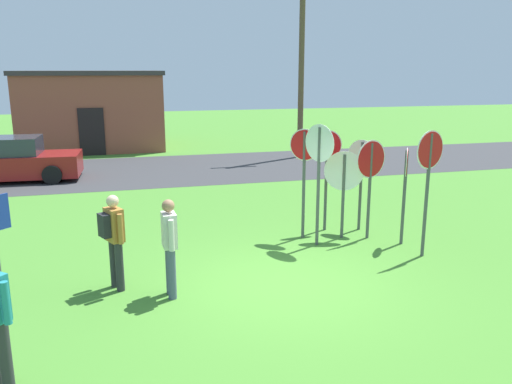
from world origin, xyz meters
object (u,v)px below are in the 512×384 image
stop_sign_nearest (405,181)px  parked_car_on_street (12,161)px  stop_sign_center_cluster (344,179)px  utility_pole (302,55)px  stop_sign_low_front (429,171)px  stop_sign_rear_right (370,171)px  stop_sign_leaning_left (304,165)px  person_in_teal (170,243)px  person_near_signs (114,235)px  stop_sign_tallest (361,169)px  stop_sign_leaning_right (319,163)px  stop_sign_rear_left (327,163)px

stop_sign_nearest → parked_car_on_street: bearing=135.3°
stop_sign_center_cluster → stop_sign_nearest: bearing=-33.5°
utility_pole → stop_sign_low_front: bearing=-97.8°
stop_sign_rear_right → parked_car_on_street: bearing=135.4°
stop_sign_leaning_left → person_in_teal: bearing=-143.3°
stop_sign_center_cluster → stop_sign_nearest: 1.32m
stop_sign_leaning_left → parked_car_on_street: bearing=131.9°
parked_car_on_street → stop_sign_nearest: stop_sign_nearest is taller
stop_sign_low_front → stop_sign_rear_right: bearing=112.6°
utility_pole → stop_sign_rear_right: 11.55m
person_near_signs → stop_sign_center_cluster: bearing=17.9°
parked_car_on_street → person_near_signs: size_ratio=2.59×
stop_sign_tallest → stop_sign_low_front: stop_sign_low_front is taller
stop_sign_leaning_right → person_near_signs: (-4.25, -1.29, -0.84)m
utility_pole → person_in_teal: bearing=-118.0°
stop_sign_nearest → person_in_teal: 5.39m
stop_sign_low_front → person_near_signs: size_ratio=1.54×
parked_car_on_street → stop_sign_tallest: bearing=-42.1°
stop_sign_rear_right → stop_sign_center_cluster: stop_sign_rear_right is taller
stop_sign_rear_left → stop_sign_tallest: stop_sign_rear_left is taller
stop_sign_leaning_left → stop_sign_nearest: stop_sign_leaning_left is taller
utility_pole → stop_sign_nearest: 12.02m
stop_sign_rear_right → stop_sign_low_front: stop_sign_low_front is taller
parked_car_on_street → stop_sign_center_cluster: (8.39, -8.65, 0.67)m
utility_pole → stop_sign_rear_right: size_ratio=3.70×
stop_sign_center_cluster → stop_sign_rear_left: bearing=103.0°
person_near_signs → person_in_teal: bearing=-30.8°
utility_pole → parked_car_on_street: (-11.21, -2.15, -3.66)m
utility_pole → stop_sign_leaning_right: 11.95m
parked_car_on_street → stop_sign_rear_right: 12.60m
parked_car_on_street → stop_sign_leaning_right: stop_sign_leaning_right is taller
stop_sign_leaning_left → person_near_signs: stop_sign_leaning_left is taller
parked_car_on_street → stop_sign_low_front: (9.51, -10.18, 1.09)m
parked_car_on_street → stop_sign_center_cluster: 12.07m
stop_sign_tallest → person_in_teal: size_ratio=1.28×
stop_sign_leaning_left → stop_sign_leaning_right: stop_sign_leaning_right is taller
stop_sign_leaning_right → stop_sign_leaning_left: bearing=102.4°
stop_sign_leaning_right → stop_sign_tallest: (1.39, 0.79, -0.35)m
stop_sign_low_front → stop_sign_leaning_left: bearing=138.1°
utility_pole → stop_sign_center_cluster: 11.56m
stop_sign_nearest → person_in_teal: (-5.18, -1.42, -0.47)m
stop_sign_tallest → person_near_signs: (-5.64, -2.09, -0.49)m
stop_sign_nearest → person_in_teal: stop_sign_nearest is taller
stop_sign_rear_left → stop_sign_rear_right: (0.71, -0.82, -0.08)m
stop_sign_leaning_right → stop_sign_center_cluster: 0.92m
stop_sign_rear_left → stop_sign_rear_right: size_ratio=1.07×
stop_sign_leaning_left → stop_sign_tallest: bearing=8.4°
parked_car_on_street → stop_sign_leaning_left: stop_sign_leaning_left is taller
stop_sign_rear_right → person_near_signs: 5.75m
stop_sign_low_front → person_in_teal: (-5.20, -0.62, -0.83)m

